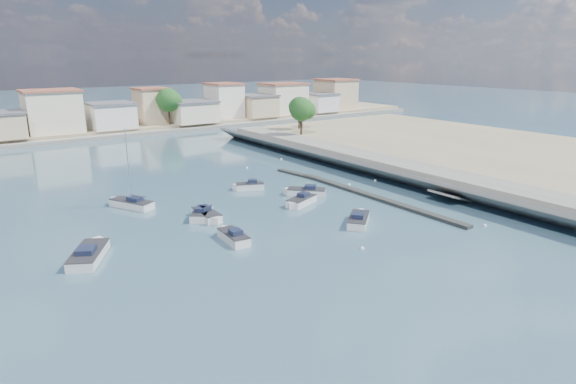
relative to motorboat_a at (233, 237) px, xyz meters
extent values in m
plane|color=#345368|center=(13.16, 32.22, -0.38)|extent=(400.00, 400.00, 0.00)
cube|color=slate|center=(31.66, 5.22, 0.52)|extent=(5.00, 90.00, 1.80)
cube|color=slate|center=(27.31, 5.22, 0.52)|extent=(4.17, 90.00, 2.86)
cube|color=gray|center=(54.16, 5.22, 0.47)|extent=(40.00, 90.00, 1.70)
cube|color=slate|center=(27.16, -3.78, 0.02)|extent=(5.31, 3.50, 1.94)
cube|color=black|center=(20.16, 2.22, -0.20)|extent=(1.00, 26.00, 0.35)
cube|color=black|center=(19.66, 16.22, -0.23)|extent=(2.00, 8.05, 0.30)
cube|color=gray|center=(13.16, 84.22, 0.32)|extent=(160.00, 40.00, 1.40)
cube|color=slate|center=(13.16, 63.22, 0.02)|extent=(160.00, 2.50, 0.80)
cube|color=#CEB48D|center=(-10.84, 67.22, 3.27)|extent=(7.00, 8.00, 4.50)
cube|color=#595960|center=(-10.84, 67.22, 5.70)|extent=(7.42, 8.48, 0.35)
cube|color=beige|center=(-1.84, 69.22, 5.02)|extent=(10.00, 9.00, 8.00)
cube|color=#99513D|center=(-1.84, 69.22, 9.20)|extent=(10.60, 9.54, 0.35)
cube|color=white|center=(9.16, 68.22, 3.52)|extent=(8.50, 8.50, 5.00)
cube|color=#595960|center=(9.16, 68.22, 6.20)|extent=(9.01, 9.01, 0.35)
cube|color=#CEB48D|center=(19.16, 71.22, 4.77)|extent=(6.50, 7.50, 7.50)
cube|color=#99513D|center=(19.16, 71.22, 8.70)|extent=(6.89, 7.95, 0.35)
cube|color=beige|center=(27.16, 67.22, 3.27)|extent=(9.50, 9.00, 4.50)
cube|color=#595960|center=(27.16, 67.22, 5.70)|extent=(10.07, 9.54, 0.35)
cube|color=white|center=(37.16, 70.22, 5.02)|extent=(7.00, 8.00, 8.00)
cube|color=#99513D|center=(37.16, 70.22, 9.20)|extent=(7.42, 8.48, 0.35)
cube|color=#CEB48D|center=(45.16, 68.22, 3.52)|extent=(8.00, 9.00, 5.00)
cube|color=#595960|center=(45.16, 68.22, 6.20)|extent=(8.48, 9.54, 0.35)
cube|color=beige|center=(54.16, 69.22, 4.77)|extent=(10.50, 8.50, 7.50)
cube|color=#99513D|center=(54.16, 69.22, 8.70)|extent=(11.13, 9.01, 0.35)
cube|color=white|center=(65.16, 67.22, 3.27)|extent=(7.50, 7.50, 4.50)
cube|color=#595960|center=(65.16, 67.22, 5.70)|extent=(7.95, 7.95, 0.35)
cube|color=#CEB48D|center=(73.16, 70.22, 5.02)|extent=(9.00, 9.50, 8.00)
cube|color=#99513D|center=(73.16, 70.22, 9.20)|extent=(9.54, 10.07, 0.35)
cylinder|color=#38281E|center=(1.16, 70.22, 2.48)|extent=(0.44, 0.44, 2.93)
sphere|color=#174115|center=(1.16, 70.22, 5.38)|extent=(4.16, 4.16, 4.16)
sphere|color=#174115|center=(1.94, 69.70, 5.18)|extent=(3.12, 3.12, 3.12)
sphere|color=#174115|center=(0.51, 70.61, 5.51)|extent=(2.86, 2.86, 2.86)
cylinder|color=#38281E|center=(21.16, 66.22, 2.82)|extent=(0.44, 0.44, 3.60)
sphere|color=#174115|center=(21.16, 66.22, 6.38)|extent=(5.12, 5.12, 5.12)
sphere|color=#174115|center=(22.12, 65.58, 6.14)|extent=(3.84, 3.84, 3.84)
sphere|color=#174115|center=(20.36, 66.70, 6.54)|extent=(3.52, 3.52, 3.52)
cylinder|color=#38281E|center=(37.16, 69.22, 2.60)|extent=(0.44, 0.44, 3.15)
sphere|color=#174115|center=(37.16, 69.22, 5.71)|extent=(4.48, 4.48, 4.48)
sphere|color=#174115|center=(38.00, 68.66, 5.50)|extent=(3.36, 3.36, 3.36)
sphere|color=#174115|center=(36.46, 69.64, 5.85)|extent=(3.08, 3.08, 3.08)
cylinder|color=#38281E|center=(53.16, 68.22, 2.37)|extent=(0.44, 0.44, 2.70)
sphere|color=#174115|center=(53.16, 68.22, 5.04)|extent=(3.84, 3.84, 3.84)
sphere|color=#174115|center=(53.88, 67.74, 4.86)|extent=(2.88, 2.88, 2.88)
sphere|color=#174115|center=(52.56, 68.58, 5.16)|extent=(2.64, 2.64, 2.64)
cylinder|color=#38281E|center=(35.16, 36.22, 3.00)|extent=(0.44, 0.44, 3.15)
sphere|color=#174115|center=(35.16, 36.22, 6.11)|extent=(4.48, 4.48, 4.48)
sphere|color=#174115|center=(36.00, 35.66, 5.90)|extent=(3.36, 3.36, 3.36)
sphere|color=#174115|center=(34.46, 36.64, 6.25)|extent=(3.08, 3.08, 3.08)
cylinder|color=#38281E|center=(39.16, 42.22, 2.88)|extent=(0.44, 0.44, 2.93)
sphere|color=#174115|center=(39.16, 42.22, 5.78)|extent=(4.16, 4.16, 4.16)
sphere|color=#174115|center=(39.94, 41.70, 5.58)|extent=(3.12, 3.12, 3.12)
sphere|color=#174115|center=(38.51, 42.61, 5.91)|extent=(2.86, 2.86, 2.86)
cube|color=silver|center=(-0.02, -0.22, -0.08)|extent=(1.83, 4.06, 1.00)
cube|color=silver|center=(0.11, 1.48, -0.08)|extent=(1.54, 1.54, 1.00)
cube|color=#262628|center=(-0.02, -0.22, 0.42)|extent=(1.86, 4.06, 0.08)
cube|color=#1A223A|center=(-0.04, -0.61, 0.66)|extent=(1.04, 1.25, 0.48)
cube|color=silver|center=(0.52, 7.46, -0.08)|extent=(3.67, 4.01, 1.00)
cube|color=silver|center=(1.56, 8.75, -0.08)|extent=(1.22, 1.22, 1.00)
cube|color=#262628|center=(0.52, 7.46, 0.42)|extent=(3.69, 4.03, 0.08)
cube|color=#1A223A|center=(0.27, 7.16, 0.66)|extent=(1.49, 1.52, 0.48)
cube|color=silver|center=(14.46, 7.78, -0.08)|extent=(4.43, 4.33, 1.00)
cube|color=silver|center=(13.06, 9.12, -0.08)|extent=(1.24, 1.24, 1.00)
cube|color=#262628|center=(14.46, 7.78, 0.42)|extent=(4.45, 4.36, 0.08)
cube|color=#1A223A|center=(14.78, 7.47, 0.66)|extent=(1.71, 1.70, 0.48)
cube|color=silver|center=(11.74, 5.18, -0.08)|extent=(4.37, 2.99, 1.00)
cube|color=silver|center=(10.14, 4.56, -0.08)|extent=(1.54, 1.54, 1.00)
cube|color=#262628|center=(11.74, 5.18, 0.42)|extent=(4.38, 3.02, 0.08)
cube|color=#1A223A|center=(12.12, 5.32, 0.66)|extent=(1.50, 1.39, 0.48)
cube|color=silver|center=(-11.69, 3.24, -0.08)|extent=(4.48, 5.72, 1.00)
cube|color=silver|center=(-10.56, 5.25, -0.08)|extent=(1.85, 1.85, 1.00)
cube|color=#262628|center=(-11.69, 3.24, 0.42)|extent=(4.52, 5.74, 0.08)
cube|color=#1A223A|center=(-11.95, 2.78, 0.66)|extent=(1.94, 2.05, 0.48)
cube|color=silver|center=(10.27, 13.98, -0.08)|extent=(3.73, 2.69, 1.00)
cube|color=silver|center=(8.91, 14.59, -0.08)|extent=(1.27, 1.27, 1.00)
cube|color=#262628|center=(10.27, 13.98, 0.42)|extent=(3.74, 2.71, 0.08)
cube|color=#1A223A|center=(10.58, 13.84, 0.66)|extent=(1.30, 1.21, 0.48)
cube|color=silver|center=(0.84, 6.95, -0.08)|extent=(1.75, 4.29, 1.00)
cube|color=silver|center=(0.77, 5.12, -0.08)|extent=(1.60, 1.60, 1.00)
cube|color=#262628|center=(0.84, 6.95, 0.42)|extent=(1.78, 4.29, 0.08)
cube|color=#1A223A|center=(0.85, 7.37, 0.66)|extent=(1.04, 1.30, 0.48)
cube|color=silver|center=(12.42, -3.36, -0.08)|extent=(4.55, 4.20, 1.00)
cube|color=silver|center=(13.89, -2.13, -0.08)|extent=(1.34, 1.34, 1.00)
cube|color=#262628|center=(12.42, -3.36, 0.42)|extent=(4.57, 4.23, 0.08)
cube|color=#1A223A|center=(12.08, -3.64, 0.66)|extent=(1.72, 1.69, 0.48)
cube|color=silver|center=(-4.19, 15.24, -0.08)|extent=(3.89, 5.36, 1.00)
cube|color=silver|center=(-5.23, 17.25, -0.08)|extent=(1.52, 1.52, 1.00)
cube|color=#262628|center=(-4.19, 15.24, 0.42)|extent=(3.92, 5.38, 0.08)
cube|color=#1A223A|center=(-3.95, 14.78, 0.66)|extent=(1.65, 1.86, 0.48)
cylinder|color=silver|center=(-4.19, 15.24, 4.42)|extent=(0.12, 0.12, 8.00)
cylinder|color=silver|center=(-3.64, 14.17, 1.12)|extent=(1.17, 2.17, 0.08)
sphere|color=silver|center=(22.10, -11.09, -0.33)|extent=(0.38, 0.38, 0.38)
sphere|color=silver|center=(21.87, 8.28, -0.33)|extent=(0.38, 0.38, 0.38)
sphere|color=silver|center=(8.20, -8.25, -0.33)|extent=(0.38, 0.38, 0.38)
sphere|color=silver|center=(26.16, 7.83, -0.33)|extent=(0.38, 0.38, 0.38)
sphere|color=silver|center=(15.95, 24.16, -0.33)|extent=(0.38, 0.38, 0.38)
sphere|color=silver|center=(23.68, 26.41, -0.33)|extent=(0.38, 0.38, 0.38)
camera|label=1|loc=(-19.63, -36.10, 15.85)|focal=30.00mm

